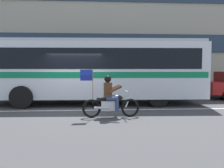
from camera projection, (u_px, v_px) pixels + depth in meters
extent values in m
plane|color=#3D3D3F|center=(75.00, 108.00, 10.20)|extent=(60.00, 60.00, 0.00)
cube|color=gray|center=(82.00, 94.00, 15.27)|extent=(28.00, 3.80, 0.15)
cube|color=silver|center=(73.00, 110.00, 9.60)|extent=(26.60, 0.14, 0.01)
cube|color=gray|center=(84.00, 22.00, 17.19)|extent=(28.00, 0.80, 10.90)
cube|color=#233347|center=(83.00, 43.00, 16.87)|extent=(25.76, 0.10, 1.40)
cube|color=silver|center=(95.00, 70.00, 11.34)|extent=(10.89, 2.94, 2.70)
cube|color=black|center=(95.00, 60.00, 11.30)|extent=(10.03, 2.95, 0.96)
cube|color=#0F7247|center=(95.00, 74.00, 11.35)|extent=(10.67, 2.96, 0.28)
cube|color=#ADB1BA|center=(95.00, 43.00, 11.24)|extent=(10.67, 2.80, 0.16)
cylinder|color=black|center=(22.00, 97.00, 10.03)|extent=(1.04, 0.30, 1.04)
cylinder|color=black|center=(158.00, 96.00, 10.44)|extent=(1.04, 0.30, 1.04)
torus|color=black|center=(130.00, 108.00, 8.30)|extent=(0.69, 0.12, 0.69)
torus|color=black|center=(92.00, 108.00, 8.13)|extent=(0.69, 0.12, 0.69)
cube|color=silver|center=(110.00, 105.00, 8.20)|extent=(0.65, 0.31, 0.36)
ellipsoid|color=black|center=(116.00, 98.00, 8.21)|extent=(0.49, 0.30, 0.24)
cube|color=black|center=(104.00, 99.00, 8.16)|extent=(0.57, 0.29, 0.12)
cylinder|color=silver|center=(129.00, 100.00, 8.27)|extent=(0.28, 0.07, 0.58)
cylinder|color=silver|center=(127.00, 91.00, 8.24)|extent=(0.07, 0.64, 0.04)
cylinder|color=silver|center=(102.00, 108.00, 8.01)|extent=(0.55, 0.12, 0.09)
cube|color=#4C2D19|center=(108.00, 90.00, 8.16)|extent=(0.30, 0.37, 0.56)
sphere|color=black|center=(108.00, 79.00, 8.13)|extent=(0.26, 0.26, 0.26)
cylinder|color=navy|center=(111.00, 97.00, 8.37)|extent=(0.43, 0.17, 0.15)
cylinder|color=navy|center=(116.00, 104.00, 8.41)|extent=(0.13, 0.13, 0.46)
cylinder|color=navy|center=(112.00, 99.00, 8.01)|extent=(0.43, 0.17, 0.15)
cylinder|color=navy|center=(117.00, 105.00, 8.05)|extent=(0.13, 0.13, 0.46)
cylinder|color=#4C2D19|center=(114.00, 88.00, 8.38)|extent=(0.52, 0.14, 0.32)
cylinder|color=#4C2D19|center=(115.00, 89.00, 7.98)|extent=(0.52, 0.14, 0.32)
cylinder|color=olive|center=(93.00, 87.00, 8.08)|extent=(0.02, 0.02, 1.25)
cube|color=#1933A5|center=(86.00, 72.00, 8.02)|extent=(0.44, 0.04, 0.20)
cube|color=navy|center=(86.00, 78.00, 8.03)|extent=(0.44, 0.04, 0.20)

